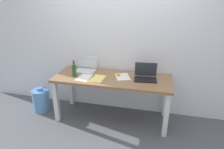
% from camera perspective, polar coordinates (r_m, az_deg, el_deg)
% --- Properties ---
extents(ground_plane, '(8.00, 8.00, 0.00)m').
position_cam_1_polar(ground_plane, '(3.47, 0.00, -12.29)').
color(ground_plane, '#515459').
extents(back_wall, '(5.20, 0.08, 2.60)m').
position_cam_1_polar(back_wall, '(3.32, 1.63, 10.63)').
color(back_wall, white).
rests_on(back_wall, ground).
extents(desk, '(1.85, 0.68, 0.75)m').
position_cam_1_polar(desk, '(3.15, 0.00, -2.54)').
color(desk, olive).
rests_on(desk, ground).
extents(laptop_left, '(0.34, 0.26, 0.25)m').
position_cam_1_polar(laptop_left, '(3.40, -7.54, 1.94)').
color(laptop_left, silver).
rests_on(laptop_left, desk).
extents(laptop_right, '(0.36, 0.27, 0.25)m').
position_cam_1_polar(laptop_right, '(3.07, 9.67, -0.32)').
color(laptop_right, black).
rests_on(laptop_right, desk).
extents(beer_bottle, '(0.07, 0.07, 0.26)m').
position_cam_1_polar(beer_bottle, '(3.19, -10.87, 1.23)').
color(beer_bottle, '#1E5123').
rests_on(beer_bottle, desk).
extents(computer_mouse, '(0.09, 0.12, 0.03)m').
position_cam_1_polar(computer_mouse, '(3.18, 1.78, 0.00)').
color(computer_mouse, gold).
rests_on(computer_mouse, desk).
extents(paper_yellow_folder, '(0.22, 0.30, 0.00)m').
position_cam_1_polar(paper_yellow_folder, '(3.08, -4.32, -1.13)').
color(paper_yellow_folder, '#F4E06B').
rests_on(paper_yellow_folder, desk).
extents(paper_sheet_near_back, '(0.30, 0.35, 0.00)m').
position_cam_1_polar(paper_sheet_near_back, '(3.14, 3.08, -0.62)').
color(paper_sheet_near_back, white).
rests_on(paper_sheet_near_back, desk).
extents(paper_sheet_front_left, '(0.24, 0.32, 0.00)m').
position_cam_1_polar(paper_sheet_front_left, '(3.13, -7.90, -0.87)').
color(paper_sheet_front_left, white).
rests_on(paper_sheet_front_left, desk).
extents(water_cooler_jug, '(0.29, 0.29, 0.45)m').
position_cam_1_polar(water_cooler_jug, '(3.78, -19.81, -6.99)').
color(water_cooler_jug, '#598CC6').
rests_on(water_cooler_jug, ground).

